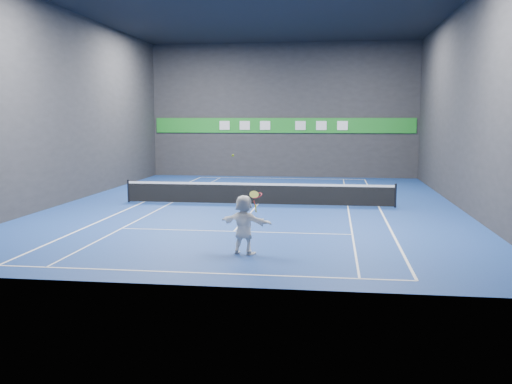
# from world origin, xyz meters

# --- Properties ---
(ground) EXTENTS (26.00, 26.00, 0.00)m
(ground) POSITION_xyz_m (0.00, 0.00, 0.00)
(ground) COLOR navy
(ground) RESTS_ON ground
(ceiling) EXTENTS (26.00, 26.00, 0.00)m
(ceiling) POSITION_xyz_m (0.00, 0.00, 9.00)
(ceiling) COLOR black
(ceiling) RESTS_ON ground
(wall_back) EXTENTS (18.00, 0.10, 9.00)m
(wall_back) POSITION_xyz_m (0.00, 13.00, 4.50)
(wall_back) COLOR #28272A
(wall_back) RESTS_ON ground
(wall_front) EXTENTS (18.00, 0.10, 9.00)m
(wall_front) POSITION_xyz_m (0.00, -13.00, 4.50)
(wall_front) COLOR #28272A
(wall_front) RESTS_ON ground
(wall_left) EXTENTS (0.10, 26.00, 9.00)m
(wall_left) POSITION_xyz_m (-9.00, 0.00, 4.50)
(wall_left) COLOR #28272A
(wall_left) RESTS_ON ground
(wall_right) EXTENTS (0.10, 26.00, 9.00)m
(wall_right) POSITION_xyz_m (9.00, 0.00, 4.50)
(wall_right) COLOR #28272A
(wall_right) RESTS_ON ground
(baseline_near) EXTENTS (10.98, 0.08, 0.01)m
(baseline_near) POSITION_xyz_m (0.00, -11.89, 0.00)
(baseline_near) COLOR white
(baseline_near) RESTS_ON ground
(baseline_far) EXTENTS (10.98, 0.08, 0.01)m
(baseline_far) POSITION_xyz_m (0.00, 11.89, 0.00)
(baseline_far) COLOR white
(baseline_far) RESTS_ON ground
(sideline_doubles_left) EXTENTS (0.08, 23.78, 0.01)m
(sideline_doubles_left) POSITION_xyz_m (-5.49, 0.00, 0.00)
(sideline_doubles_left) COLOR white
(sideline_doubles_left) RESTS_ON ground
(sideline_doubles_right) EXTENTS (0.08, 23.78, 0.01)m
(sideline_doubles_right) POSITION_xyz_m (5.49, 0.00, 0.00)
(sideline_doubles_right) COLOR white
(sideline_doubles_right) RESTS_ON ground
(sideline_singles_left) EXTENTS (0.06, 23.78, 0.01)m
(sideline_singles_left) POSITION_xyz_m (-4.11, 0.00, 0.00)
(sideline_singles_left) COLOR white
(sideline_singles_left) RESTS_ON ground
(sideline_singles_right) EXTENTS (0.06, 23.78, 0.01)m
(sideline_singles_right) POSITION_xyz_m (4.11, 0.00, 0.00)
(sideline_singles_right) COLOR white
(sideline_singles_right) RESTS_ON ground
(service_line_near) EXTENTS (8.23, 0.06, 0.01)m
(service_line_near) POSITION_xyz_m (0.00, -6.40, 0.00)
(service_line_near) COLOR white
(service_line_near) RESTS_ON ground
(service_line_far) EXTENTS (8.23, 0.06, 0.01)m
(service_line_far) POSITION_xyz_m (0.00, 6.40, 0.00)
(service_line_far) COLOR white
(service_line_far) RESTS_ON ground
(center_service_line) EXTENTS (0.06, 12.80, 0.01)m
(center_service_line) POSITION_xyz_m (0.00, 0.00, 0.00)
(center_service_line) COLOR white
(center_service_line) RESTS_ON ground
(player) EXTENTS (1.70, 1.00, 1.74)m
(player) POSITION_xyz_m (0.88, -9.67, 0.87)
(player) COLOR white
(player) RESTS_ON ground
(tennis_ball) EXTENTS (0.07, 0.07, 0.07)m
(tennis_ball) POSITION_xyz_m (0.55, -9.63, 2.88)
(tennis_ball) COLOR #A8D223
(tennis_ball) RESTS_ON player
(tennis_net) EXTENTS (12.50, 0.10, 1.07)m
(tennis_net) POSITION_xyz_m (0.00, 0.00, 0.54)
(tennis_net) COLOR black
(tennis_net) RESTS_ON ground
(sponsor_banner) EXTENTS (17.64, 0.11, 1.00)m
(sponsor_banner) POSITION_xyz_m (0.00, 12.93, 3.50)
(sponsor_banner) COLOR #1B8024
(sponsor_banner) RESTS_ON wall_back
(tennis_racket) EXTENTS (0.48, 0.38, 0.66)m
(tennis_racket) POSITION_xyz_m (1.23, -9.62, 1.67)
(tennis_racket) COLOR red
(tennis_racket) RESTS_ON player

